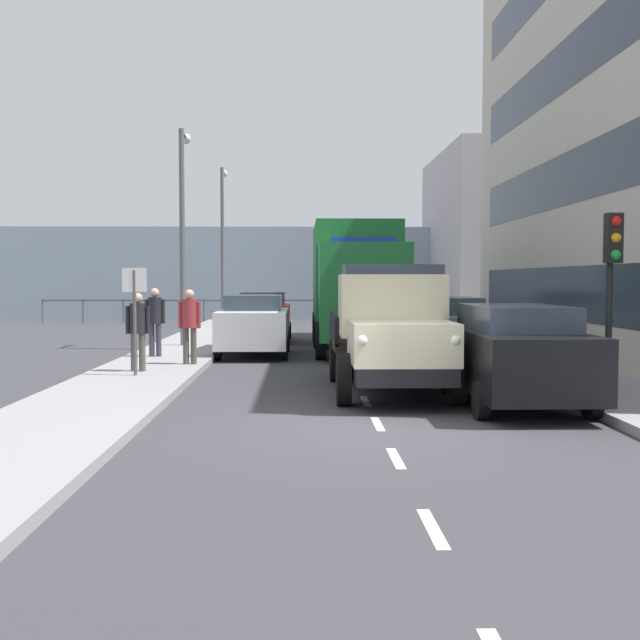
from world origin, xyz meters
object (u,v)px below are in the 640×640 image
object	(u,v)px
truck_vintage_cream	(391,332)
pedestrian_near_railing	(190,320)
lamp_post_promenade	(183,217)
pedestrian_with_bag	(155,316)
car_grey_kerbside_1	(445,330)
car_teal_kerbside_3	(394,312)
car_black_kerbside_near	(513,353)
lamp_post_far	(223,232)
car_white_oppositeside_0	(254,324)
car_red_oppositeside_1	(263,316)
traffic_light_near	(612,262)
lorry_cargo_green	(356,282)
pedestrian_by_lamp	(138,325)
car_silver_kerbside_2	(415,319)
street_sign	(135,302)

from	to	relation	value
truck_vintage_cream	pedestrian_near_railing	distance (m)	5.89
truck_vintage_cream	lamp_post_promenade	world-z (taller)	lamp_post_promenade
truck_vintage_cream	pedestrian_with_bag	xyz separation A→B (m)	(5.51, -5.86, 0.03)
car_grey_kerbside_1	car_teal_kerbside_3	bearing A→B (deg)	-90.00
car_black_kerbside_near	lamp_post_far	bearing A→B (deg)	-71.95
car_white_oppositeside_0	lamp_post_far	world-z (taller)	lamp_post_far
car_black_kerbside_near	car_grey_kerbside_1	bearing A→B (deg)	-90.00
pedestrian_with_bag	car_red_oppositeside_1	bearing A→B (deg)	-109.60
car_red_oppositeside_1	pedestrian_with_bag	bearing A→B (deg)	70.40
pedestrian_with_bag	lamp_post_far	distance (m)	15.04
car_black_kerbside_near	car_white_oppositeside_0	size ratio (longest dim) A/B	1.16
traffic_light_near	lamp_post_promenade	xyz separation A→B (m)	(9.25, -10.04, 1.58)
car_teal_kerbside_3	pedestrian_with_bag	world-z (taller)	pedestrian_with_bag
car_grey_kerbside_1	traffic_light_near	distance (m)	6.04
lorry_cargo_green	car_red_oppositeside_1	distance (m)	4.79
lorry_cargo_green	car_black_kerbside_near	size ratio (longest dim) A/B	1.79
pedestrian_near_railing	car_teal_kerbside_3	bearing A→B (deg)	-118.05
car_red_oppositeside_1	traffic_light_near	distance (m)	15.15
pedestrian_by_lamp	lamp_post_promenade	xyz separation A→B (m)	(0.04, -6.95, 2.90)
pedestrian_near_railing	lorry_cargo_green	bearing A→B (deg)	-129.14
car_silver_kerbside_2	truck_vintage_cream	bearing A→B (deg)	79.26
truck_vintage_cream	traffic_light_near	xyz separation A→B (m)	(-3.94, 0.53, 1.29)
car_white_oppositeside_0	lamp_post_promenade	size ratio (longest dim) A/B	0.60
car_teal_kerbside_3	pedestrian_by_lamp	distance (m)	15.04
lamp_post_promenade	street_sign	size ratio (longest dim) A/B	2.92
truck_vintage_cream	car_silver_kerbside_2	world-z (taller)	truck_vintage_cream
car_teal_kerbside_3	street_sign	distance (m)	15.67
car_silver_kerbside_2	lamp_post_far	distance (m)	13.06
car_teal_kerbside_3	lamp_post_promenade	distance (m)	10.07
pedestrian_near_railing	traffic_light_near	distance (m)	9.51
truck_vintage_cream	pedestrian_by_lamp	distance (m)	5.86
truck_vintage_cream	car_grey_kerbside_1	size ratio (longest dim) A/B	1.43
car_grey_kerbside_1	street_sign	distance (m)	7.80
car_white_oppositeside_0	car_teal_kerbside_3	bearing A→B (deg)	-120.87
truck_vintage_cream	lamp_post_far	world-z (taller)	lamp_post_far
car_silver_kerbside_2	street_sign	world-z (taller)	street_sign
car_white_oppositeside_0	lamp_post_promenade	distance (m)	4.41
car_grey_kerbside_1	pedestrian_with_bag	distance (m)	7.51
car_silver_kerbside_2	car_red_oppositeside_1	xyz separation A→B (m)	(4.96, -2.63, -0.00)
car_red_oppositeside_1	street_sign	distance (m)	11.25
pedestrian_near_railing	traffic_light_near	xyz separation A→B (m)	(-8.28, 4.51, 1.27)
car_teal_kerbside_3	street_sign	size ratio (longest dim) A/B	2.04
car_teal_kerbside_3	lamp_post_far	world-z (taller)	lamp_post_far
car_grey_kerbside_1	pedestrian_by_lamp	bearing A→B (deg)	18.31
car_red_oppositeside_1	car_grey_kerbside_1	bearing A→B (deg)	122.20
truck_vintage_cream	car_grey_kerbside_1	bearing A→B (deg)	-111.35
truck_vintage_cream	car_silver_kerbside_2	bearing A→B (deg)	-100.74
car_grey_kerbside_1	pedestrian_by_lamp	size ratio (longest dim) A/B	2.31
car_white_oppositeside_0	traffic_light_near	size ratio (longest dim) A/B	1.24
car_black_kerbside_near	pedestrian_by_lamp	size ratio (longest dim) A/B	2.67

